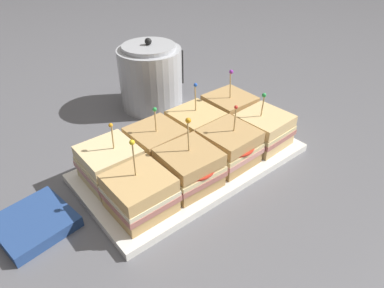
{
  "coord_description": "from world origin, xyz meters",
  "views": [
    {
      "loc": [
        -0.42,
        -0.51,
        0.52
      ],
      "look_at": [
        0.0,
        0.0,
        0.06
      ],
      "focal_mm": 32.0,
      "sensor_mm": 36.0,
      "label": 1
    }
  ],
  "objects_px": {
    "napkin_stack": "(34,223)",
    "sandwich_back_center_right": "(196,126)",
    "serving_platter": "(192,162)",
    "kettle_steel": "(151,77)",
    "sandwich_back_far_right": "(229,110)",
    "sandwich_back_far_left": "(110,163)",
    "sandwich_front_far_right": "(263,129)",
    "sandwich_front_center_left": "(189,168)",
    "sandwich_back_center_left": "(156,144)",
    "sandwich_front_far_left": "(140,193)",
    "sandwich_front_center_right": "(229,146)"
  },
  "relations": [
    {
      "from": "sandwich_back_far_right",
      "to": "sandwich_front_center_right",
      "type": "bearing_deg",
      "value": -134.73
    },
    {
      "from": "sandwich_front_far_left",
      "to": "sandwich_front_center_left",
      "type": "bearing_deg",
      "value": -0.54
    },
    {
      "from": "sandwich_back_center_right",
      "to": "kettle_steel",
      "type": "bearing_deg",
      "value": 81.45
    },
    {
      "from": "sandwich_front_center_right",
      "to": "sandwich_front_far_right",
      "type": "bearing_deg",
      "value": 0.37
    },
    {
      "from": "sandwich_back_center_right",
      "to": "kettle_steel",
      "type": "relative_size",
      "value": 0.72
    },
    {
      "from": "sandwich_front_far_left",
      "to": "sandwich_back_far_right",
      "type": "distance_m",
      "value": 0.39
    },
    {
      "from": "serving_platter",
      "to": "sandwich_back_center_right",
      "type": "distance_m",
      "value": 0.1
    },
    {
      "from": "sandwich_back_center_left",
      "to": "kettle_steel",
      "type": "height_order",
      "value": "kettle_steel"
    },
    {
      "from": "serving_platter",
      "to": "sandwich_front_center_right",
      "type": "distance_m",
      "value": 0.1
    },
    {
      "from": "sandwich_back_center_left",
      "to": "sandwich_back_far_left",
      "type": "bearing_deg",
      "value": 179.41
    },
    {
      "from": "sandwich_front_far_left",
      "to": "sandwich_front_center_right",
      "type": "distance_m",
      "value": 0.25
    },
    {
      "from": "kettle_steel",
      "to": "sandwich_front_far_right",
      "type": "bearing_deg",
      "value": -77.5
    },
    {
      "from": "sandwich_front_center_left",
      "to": "sandwich_back_far_left",
      "type": "distance_m",
      "value": 0.17
    },
    {
      "from": "sandwich_front_far_left",
      "to": "napkin_stack",
      "type": "relative_size",
      "value": 1.06
    },
    {
      "from": "serving_platter",
      "to": "sandwich_back_center_left",
      "type": "bearing_deg",
      "value": 135.73
    },
    {
      "from": "serving_platter",
      "to": "sandwich_front_center_right",
      "type": "bearing_deg",
      "value": -43.89
    },
    {
      "from": "sandwich_front_far_right",
      "to": "sandwich_back_far_left",
      "type": "distance_m",
      "value": 0.39
    },
    {
      "from": "serving_platter",
      "to": "sandwich_front_center_left",
      "type": "height_order",
      "value": "sandwich_front_center_left"
    },
    {
      "from": "sandwich_back_center_right",
      "to": "sandwich_front_far_right",
      "type": "bearing_deg",
      "value": -44.43
    },
    {
      "from": "sandwich_back_center_right",
      "to": "napkin_stack",
      "type": "height_order",
      "value": "sandwich_back_center_right"
    },
    {
      "from": "sandwich_front_far_right",
      "to": "sandwich_back_center_left",
      "type": "relative_size",
      "value": 1.0
    },
    {
      "from": "kettle_steel",
      "to": "napkin_stack",
      "type": "xyz_separation_m",
      "value": [
        -0.47,
        -0.28,
        -0.08
      ]
    },
    {
      "from": "napkin_stack",
      "to": "sandwich_front_far_right",
      "type": "bearing_deg",
      "value": -10.52
    },
    {
      "from": "serving_platter",
      "to": "sandwich_back_far_left",
      "type": "height_order",
      "value": "sandwich_back_far_left"
    },
    {
      "from": "sandwich_back_far_left",
      "to": "kettle_steel",
      "type": "relative_size",
      "value": 0.67
    },
    {
      "from": "sandwich_front_far_right",
      "to": "sandwich_back_far_left",
      "type": "bearing_deg",
      "value": 161.88
    },
    {
      "from": "serving_platter",
      "to": "kettle_steel",
      "type": "height_order",
      "value": "kettle_steel"
    },
    {
      "from": "sandwich_front_far_left",
      "to": "napkin_stack",
      "type": "height_order",
      "value": "sandwich_front_far_left"
    },
    {
      "from": "sandwich_front_far_left",
      "to": "napkin_stack",
      "type": "distance_m",
      "value": 0.21
    },
    {
      "from": "sandwich_front_far_left",
      "to": "kettle_steel",
      "type": "bearing_deg",
      "value": 53.26
    },
    {
      "from": "serving_platter",
      "to": "sandwich_front_far_left",
      "type": "relative_size",
      "value": 3.3
    },
    {
      "from": "kettle_steel",
      "to": "sandwich_back_center_left",
      "type": "bearing_deg",
      "value": -121.96
    },
    {
      "from": "sandwich_back_far_right",
      "to": "kettle_steel",
      "type": "xyz_separation_m",
      "value": [
        -0.08,
        0.26,
        0.04
      ]
    },
    {
      "from": "sandwich_front_center_left",
      "to": "sandwich_back_center_right",
      "type": "relative_size",
      "value": 1.05
    },
    {
      "from": "sandwich_front_center_left",
      "to": "sandwich_back_far_right",
      "type": "height_order",
      "value": "same"
    },
    {
      "from": "sandwich_front_center_right",
      "to": "sandwich_back_center_left",
      "type": "xyz_separation_m",
      "value": [
        -0.12,
        0.12,
        -0.0
      ]
    },
    {
      "from": "sandwich_front_center_left",
      "to": "sandwich_back_far_left",
      "type": "height_order",
      "value": "sandwich_front_center_left"
    },
    {
      "from": "serving_platter",
      "to": "sandwich_back_center_right",
      "type": "xyz_separation_m",
      "value": [
        0.06,
        0.06,
        0.05
      ]
    },
    {
      "from": "sandwich_back_far_right",
      "to": "sandwich_back_far_left",
      "type": "bearing_deg",
      "value": -179.73
    },
    {
      "from": "napkin_stack",
      "to": "sandwich_back_center_right",
      "type": "bearing_deg",
      "value": 2.46
    },
    {
      "from": "sandwich_front_far_right",
      "to": "sandwich_back_center_left",
      "type": "distance_m",
      "value": 0.27
    },
    {
      "from": "serving_platter",
      "to": "sandwich_back_far_left",
      "type": "bearing_deg",
      "value": 161.61
    },
    {
      "from": "serving_platter",
      "to": "kettle_steel",
      "type": "relative_size",
      "value": 2.49
    },
    {
      "from": "sandwich_back_center_left",
      "to": "sandwich_back_center_right",
      "type": "bearing_deg",
      "value": 0.63
    },
    {
      "from": "sandwich_front_center_right",
      "to": "kettle_steel",
      "type": "bearing_deg",
      "value": 84.24
    },
    {
      "from": "sandwich_back_far_left",
      "to": "sandwich_back_center_left",
      "type": "bearing_deg",
      "value": -0.59
    },
    {
      "from": "serving_platter",
      "to": "sandwich_front_center_right",
      "type": "xyz_separation_m",
      "value": [
        0.06,
        -0.06,
        0.05
      ]
    },
    {
      "from": "sandwich_back_far_left",
      "to": "sandwich_back_center_right",
      "type": "distance_m",
      "value": 0.24
    },
    {
      "from": "serving_platter",
      "to": "kettle_steel",
      "type": "xyz_separation_m",
      "value": [
        0.1,
        0.32,
        0.09
      ]
    },
    {
      "from": "sandwich_front_center_right",
      "to": "sandwich_front_far_right",
      "type": "xyz_separation_m",
      "value": [
        0.12,
        0.0,
        -0.0
      ]
    }
  ]
}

